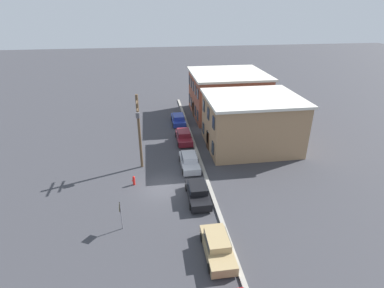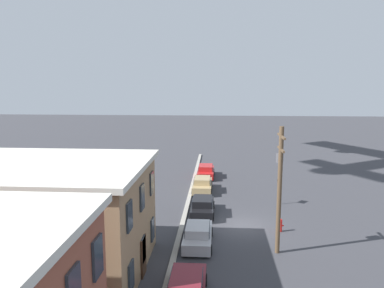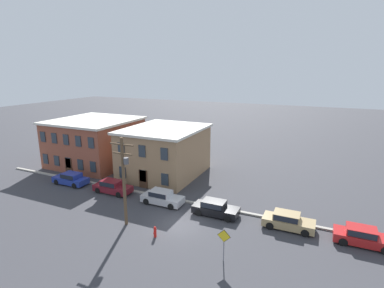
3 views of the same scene
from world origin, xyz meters
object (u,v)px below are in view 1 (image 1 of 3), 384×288
(car_black, at_px, (198,192))
(fire_hydrant, at_px, (134,180))
(car_maroon, at_px, (184,136))
(car_tan, at_px, (217,246))
(car_silver, at_px, (189,161))
(caution_sign, at_px, (120,211))
(car_blue, at_px, (178,119))
(utility_pole, at_px, (139,128))

(car_black, height_order, fire_hydrant, car_black)
(car_maroon, relative_size, car_tan, 1.00)
(car_silver, relative_size, caution_sign, 1.72)
(car_silver, bearing_deg, car_maroon, 178.30)
(car_silver, xyz_separation_m, car_tan, (12.58, 0.24, 0.00))
(car_tan, bearing_deg, car_black, -177.46)
(car_blue, relative_size, fire_hydrant, 4.58)
(car_black, distance_m, utility_pole, 9.14)
(caution_sign, bearing_deg, utility_pole, 171.19)
(fire_hydrant, bearing_deg, car_maroon, 147.00)
(car_maroon, bearing_deg, car_blue, -179.60)
(car_maroon, bearing_deg, utility_pole, -42.04)
(car_blue, relative_size, caution_sign, 1.72)
(caution_sign, xyz_separation_m, utility_pole, (-9.68, 1.50, 2.82))
(caution_sign, bearing_deg, car_blue, 162.82)
(car_blue, xyz_separation_m, car_silver, (12.81, -0.15, 0.00))
(car_blue, distance_m, caution_sign, 22.80)
(car_black, relative_size, car_tan, 1.00)
(car_tan, height_order, fire_hydrant, car_tan)
(car_silver, distance_m, fire_hydrant, 6.44)
(car_maroon, relative_size, caution_sign, 1.72)
(car_maroon, bearing_deg, car_silver, -1.70)
(car_silver, xyz_separation_m, utility_pole, (-0.73, -5.08, 3.78))
(car_blue, height_order, car_black, same)
(car_blue, height_order, caution_sign, caution_sign)
(car_maroon, relative_size, car_black, 1.00)
(car_blue, xyz_separation_m, fire_hydrant, (15.52, -5.99, -0.27))
(car_maroon, xyz_separation_m, caution_sign, (15.53, -6.77, 0.97))
(car_silver, height_order, car_tan, same)
(car_silver, bearing_deg, car_tan, 1.10)
(fire_hydrant, bearing_deg, car_tan, 31.62)
(car_maroon, height_order, car_silver, same)
(car_blue, height_order, utility_pole, utility_pole)
(car_maroon, bearing_deg, car_tan, 0.14)
(car_maroon, height_order, utility_pole, utility_pole)
(caution_sign, bearing_deg, car_tan, 61.93)
(car_blue, height_order, car_silver, same)
(car_black, height_order, car_tan, same)
(car_tan, xyz_separation_m, fire_hydrant, (-9.87, -6.08, -0.27))
(caution_sign, height_order, utility_pole, utility_pole)
(car_silver, distance_m, car_black, 5.90)
(utility_pole, bearing_deg, car_maroon, 137.96)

